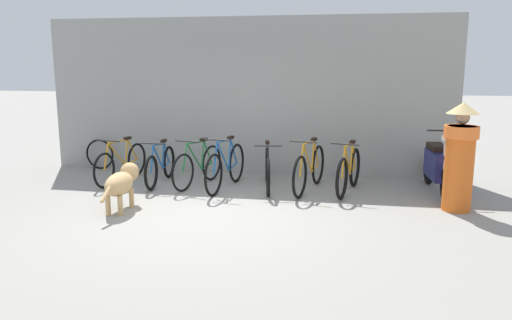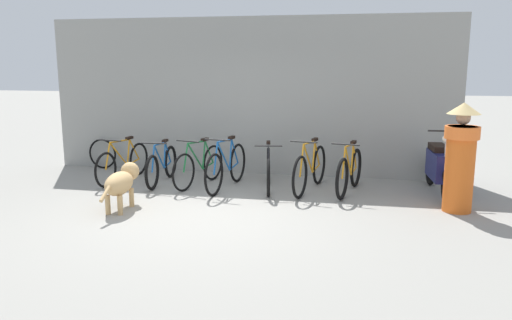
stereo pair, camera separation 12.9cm
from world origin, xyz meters
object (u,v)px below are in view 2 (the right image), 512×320
object	(u,v)px
bicycle_6	(349,172)
stray_dog	(122,182)
bicycle_5	(310,169)
person_in_robes	(460,156)
motorcycle	(439,167)
spare_tire_left	(103,154)
bicycle_2	(199,166)
bicycle_4	(268,169)
bicycle_3	(227,167)
bicycle_1	(162,166)
bicycle_0	(123,163)

from	to	relation	value
bicycle_6	stray_dog	size ratio (longest dim) A/B	1.28
bicycle_5	person_in_robes	bearing A→B (deg)	82.94
motorcycle	spare_tire_left	size ratio (longest dim) A/B	2.97
bicycle_5	spare_tire_left	world-z (taller)	bicycle_5
bicycle_2	bicycle_4	world-z (taller)	bicycle_2
bicycle_3	person_in_robes	bearing A→B (deg)	88.00
motorcycle	bicycle_1	bearing A→B (deg)	-90.98
bicycle_0	bicycle_3	distance (m)	2.04
bicycle_2	bicycle_4	bearing A→B (deg)	106.37
bicycle_2	stray_dog	size ratio (longest dim) A/B	1.24
bicycle_0	person_in_robes	xyz separation A→B (m)	(5.72, -0.87, 0.49)
bicycle_1	motorcycle	size ratio (longest dim) A/B	0.86
bicycle_5	person_in_robes	world-z (taller)	person_in_robes
bicycle_3	stray_dog	bearing A→B (deg)	-30.71
bicycle_3	spare_tire_left	distance (m)	3.17
stray_dog	spare_tire_left	world-z (taller)	stray_dog
bicycle_4	motorcycle	world-z (taller)	motorcycle
bicycle_5	bicycle_3	bearing A→B (deg)	-72.92
person_in_robes	spare_tire_left	distance (m)	6.91
bicycle_0	stray_dog	size ratio (longest dim) A/B	1.36
stray_dog	bicycle_1	bearing A→B (deg)	-2.10
bicycle_0	motorcycle	bearing A→B (deg)	98.44
person_in_robes	bicycle_2	bearing A→B (deg)	-22.61
bicycle_2	spare_tire_left	xyz separation A→B (m)	(-2.41, 1.01, -0.04)
person_in_robes	spare_tire_left	size ratio (longest dim) A/B	2.57
bicycle_5	stray_dog	world-z (taller)	bicycle_5
bicycle_1	bicycle_5	world-z (taller)	bicycle_5
motorcycle	person_in_robes	xyz separation A→B (m)	(0.12, -1.00, 0.38)
bicycle_3	bicycle_4	bearing A→B (deg)	110.30
bicycle_2	bicycle_3	bearing A→B (deg)	91.96
bicycle_1	bicycle_6	size ratio (longest dim) A/B	0.99
bicycle_5	motorcycle	world-z (taller)	motorcycle
bicycle_5	spare_tire_left	bearing A→B (deg)	-90.74
person_in_robes	bicycle_0	bearing A→B (deg)	-20.50
bicycle_5	motorcycle	size ratio (longest dim) A/B	0.95
stray_dog	bicycle_2	bearing A→B (deg)	-25.68
motorcycle	bicycle_4	bearing A→B (deg)	-89.64
bicycle_0	bicycle_4	xyz separation A→B (m)	(2.75, -0.05, -0.00)
bicycle_0	bicycle_3	size ratio (longest dim) A/B	0.97
bicycle_1	bicycle_2	size ratio (longest dim) A/B	1.02
bicycle_5	motorcycle	xyz separation A→B (m)	(2.13, 0.21, 0.08)
spare_tire_left	stray_dog	bearing A→B (deg)	-56.94
bicycle_3	bicycle_6	xyz separation A→B (m)	(2.11, 0.11, -0.02)
bicycle_6	person_in_robes	size ratio (longest dim) A/B	1.00
bicycle_6	bicycle_3	bearing A→B (deg)	-74.02
bicycle_3	person_in_robes	size ratio (longest dim) A/B	1.10
stray_dog	spare_tire_left	bearing A→B (deg)	30.04
stray_dog	bicycle_5	bearing A→B (deg)	-61.60
stray_dog	bicycle_4	bearing A→B (deg)	-52.40
bicycle_0	bicycle_6	distance (m)	4.14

